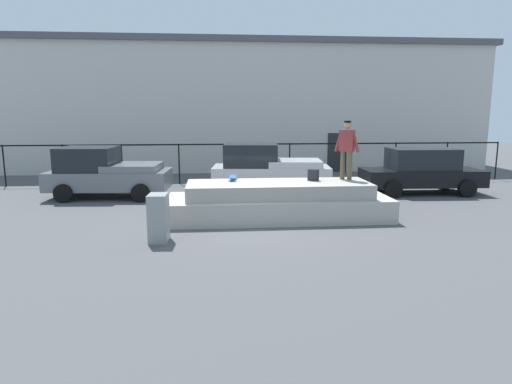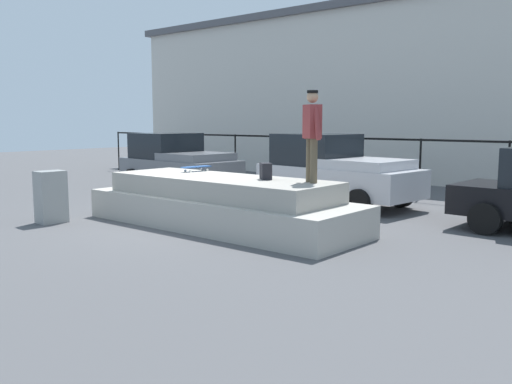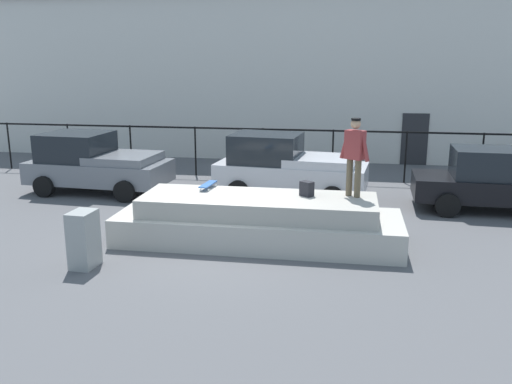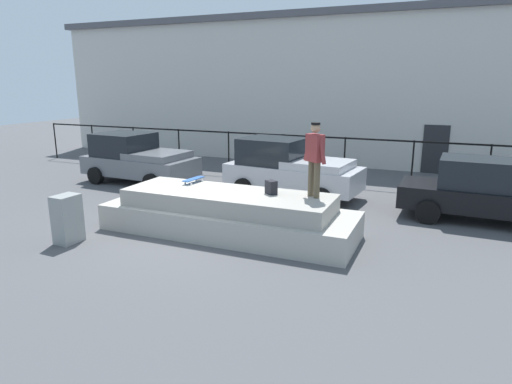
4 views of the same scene
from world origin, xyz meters
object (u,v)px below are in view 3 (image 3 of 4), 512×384
Objects in this scene: backpack at (307,189)px; car_grey_pickup_near at (95,163)px; utility_box at (84,239)px; car_black_sedan_far at (498,180)px; skateboarder at (355,152)px; skateboard at (208,184)px; car_silver_pickup_mid at (286,167)px.

backpack is 0.08× the size of car_grey_pickup_near.
utility_box is at bearing 66.22° from backpack.
car_black_sedan_far is at bearing 35.04° from utility_box.
car_grey_pickup_near is 6.54m from utility_box.
backpack is at bearing -172.37° from skateboarder.
backpack is at bearing -145.50° from car_black_sedan_far.
skateboard is 0.68× the size of utility_box.
car_black_sedan_far reaches higher than backpack.
car_grey_pickup_near is 3.80× the size of utility_box.
car_black_sedan_far is at bearing -107.88° from backpack.
car_silver_pickup_mid is at bearing 174.30° from car_black_sedan_far.
backpack is 4.87m from utility_box.
skateboard is 3.94m from car_silver_pickup_mid.
car_black_sedan_far is at bearing 22.85° from skateboard.
car_silver_pickup_mid is (-0.90, 3.96, -0.30)m from backpack.
utility_box is (-5.26, -2.45, -1.50)m from skateboarder.
skateboarder is 1.33m from backpack.
car_black_sedan_far is (4.92, 3.38, -0.37)m from backpack.
car_black_sedan_far is 10.79m from utility_box.
skateboard is 0.17× the size of car_black_sedan_far.
skateboarder reaches higher than car_black_sedan_far.
skateboard is at bearing -157.15° from car_black_sedan_far.
utility_box is (-4.24, -2.31, -0.66)m from backpack.
skateboarder is at bearing -3.04° from skateboard.
skateboarder reaches higher than backpack.
car_grey_pickup_near is 11.77m from car_black_sedan_far.
skateboarder is 4.43m from car_silver_pickup_mid.
skateboarder is 5.22m from car_black_sedan_far.
car_black_sedan_far is at bearing 39.76° from skateboarder.
skateboarder is 5.99m from utility_box.
skateboarder is at bearing -140.24° from car_black_sedan_far.
car_silver_pickup_mid reaches higher than car_grey_pickup_near.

